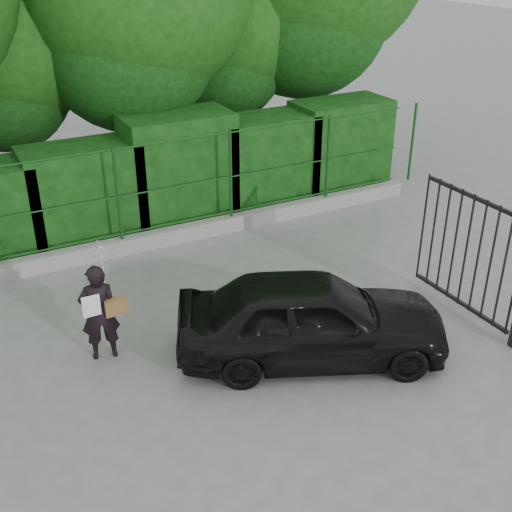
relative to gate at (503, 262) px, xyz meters
name	(u,v)px	position (x,y,z in m)	size (l,w,h in m)	color
ground	(197,393)	(-4.60, 0.72, -1.19)	(80.00, 80.00, 0.00)	gray
kerb	(102,250)	(-4.60, 5.22, -1.04)	(14.00, 0.25, 0.30)	#9E9E99
fence	(108,196)	(-4.38, 5.22, 0.01)	(14.13, 0.06, 1.80)	#124515
hedge	(86,190)	(-4.55, 6.22, -0.17)	(14.20, 1.20, 2.27)	black
gate	(503,262)	(0.00, 0.00, 0.00)	(0.22, 2.33, 2.36)	black
woman	(103,283)	(-5.34, 2.18, -0.03)	(1.00, 1.02, 1.75)	black
car	(312,317)	(-2.81, 0.75, -0.54)	(1.53, 3.81, 1.30)	black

